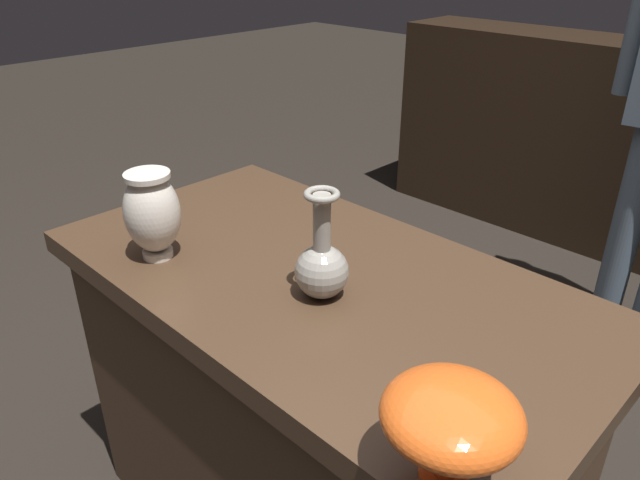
% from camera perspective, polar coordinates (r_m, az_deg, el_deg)
% --- Properties ---
extents(display_plinth, '(1.20, 0.64, 0.80)m').
position_cam_1_polar(display_plinth, '(1.49, -0.14, -16.44)').
color(display_plinth, '#422D1E').
rests_on(display_plinth, ground_plane).
extents(vase_centerpiece, '(0.11, 0.11, 0.22)m').
position_cam_1_polar(vase_centerpiece, '(1.14, 0.17, -2.30)').
color(vase_centerpiece, gray).
rests_on(vase_centerpiece, display_plinth).
extents(vase_tall_behind, '(0.18, 0.18, 0.15)m').
position_cam_1_polar(vase_tall_behind, '(0.78, 12.41, -16.22)').
color(vase_tall_behind, '#E55B1E').
rests_on(vase_tall_behind, display_plinth).
extents(vase_left_accent, '(0.12, 0.12, 0.19)m').
position_cam_1_polar(vase_left_accent, '(1.31, -15.71, 2.55)').
color(vase_left_accent, silver).
rests_on(vase_left_accent, display_plinth).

